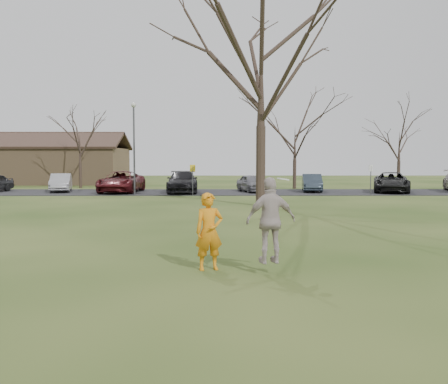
{
  "coord_description": "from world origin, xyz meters",
  "views": [
    {
      "loc": [
        -0.09,
        -10.53,
        2.52
      ],
      "look_at": [
        0.0,
        4.0,
        1.5
      ],
      "focal_mm": 38.84,
      "sensor_mm": 36.0,
      "label": 1
    }
  ],
  "objects": [
    {
      "name": "small_tree_row",
      "position": [
        4.38,
        30.06,
        3.89
      ],
      "size": [
        55.0,
        5.9,
        8.5
      ],
      "color": "#352821",
      "rests_on": "ground"
    },
    {
      "name": "sign_yellow",
      "position": [
        -2.0,
        22.0,
        1.45
      ],
      "size": [
        0.35,
        0.35,
        2.08
      ],
      "color": "#47474C",
      "rests_on": "ground"
    },
    {
      "name": "car_6",
      "position": [
        12.36,
        24.73,
        0.77
      ],
      "size": [
        3.85,
        5.71,
        1.45
      ],
      "primitive_type": "imported",
      "rotation": [
        0.0,
        0.0,
        -0.3
      ],
      "color": "black",
      "rests_on": "parking_strip"
    },
    {
      "name": "catching_play",
      "position": [
        0.98,
        -0.18,
        1.18
      ],
      "size": [
        1.16,
        0.68,
        1.86
      ],
      "color": "#B4A5A1",
      "rests_on": "ground"
    },
    {
      "name": "lamp_post",
      "position": [
        -6.0,
        22.5,
        3.97
      ],
      "size": [
        0.34,
        0.34,
        6.27
      ],
      "color": "#47474C",
      "rests_on": "ground"
    },
    {
      "name": "parking_strip",
      "position": [
        0.0,
        25.0,
        0.02
      ],
      "size": [
        62.0,
        6.5,
        0.04
      ],
      "primitive_type": "cube",
      "color": "black",
      "rests_on": "ground"
    },
    {
      "name": "car_3",
      "position": [
        -2.89,
        24.48,
        0.81
      ],
      "size": [
        2.47,
        5.44,
        1.55
      ],
      "primitive_type": "imported",
      "rotation": [
        0.0,
        0.0,
        0.06
      ],
      "color": "black",
      "rests_on": "parking_strip"
    },
    {
      "name": "car_2",
      "position": [
        -7.35,
        24.65,
        0.8
      ],
      "size": [
        2.87,
        5.65,
        1.53
      ],
      "primitive_type": "imported",
      "rotation": [
        0.0,
        0.0,
        -0.06
      ],
      "color": "#4C1115",
      "rests_on": "parking_strip"
    },
    {
      "name": "sign_white",
      "position": [
        10.0,
        22.0,
        1.45
      ],
      "size": [
        0.35,
        0.35,
        2.08
      ],
      "color": "#47474C",
      "rests_on": "ground"
    },
    {
      "name": "player_defender",
      "position": [
        -0.36,
        0.26,
        0.87
      ],
      "size": [
        0.72,
        0.57,
        1.74
      ],
      "primitive_type": "imported",
      "rotation": [
        0.0,
        0.0,
        0.27
      ],
      "color": "orange",
      "rests_on": "ground"
    },
    {
      "name": "ground",
      "position": [
        0.0,
        0.0,
        0.0
      ],
      "size": [
        120.0,
        120.0,
        0.0
      ],
      "primitive_type": "plane",
      "color": "#1E380F",
      "rests_on": "ground"
    },
    {
      "name": "big_tree",
      "position": [
        2.0,
        15.0,
        7.0
      ],
      "size": [
        9.0,
        9.0,
        14.0
      ],
      "primitive_type": null,
      "color": "#352821",
      "rests_on": "ground"
    },
    {
      "name": "building",
      "position": [
        -20.0,
        38.0,
        1.93
      ],
      "size": [
        20.6,
        8.5,
        5.14
      ],
      "color": "#8C6D4C",
      "rests_on": "ground"
    },
    {
      "name": "car_4",
      "position": [
        2.2,
        25.1,
        0.69
      ],
      "size": [
        2.47,
        4.06,
        1.29
      ],
      "primitive_type": "imported",
      "rotation": [
        0.0,
        0.0,
        0.27
      ],
      "color": "slate",
      "rests_on": "parking_strip"
    },
    {
      "name": "car_5",
      "position": [
        6.68,
        25.41,
        0.69
      ],
      "size": [
        1.87,
        4.09,
        1.3
      ],
      "primitive_type": "imported",
      "rotation": [
        0.0,
        0.0,
        -0.13
      ],
      "color": "#2E3945",
      "rests_on": "parking_strip"
    },
    {
      "name": "car_1",
      "position": [
        -12.03,
        25.55,
        0.71
      ],
      "size": [
        2.36,
        4.27,
        1.33
      ],
      "primitive_type": "imported",
      "rotation": [
        0.0,
        0.0,
        0.25
      ],
      "color": "#A1A0A6",
      "rests_on": "parking_strip"
    }
  ]
}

